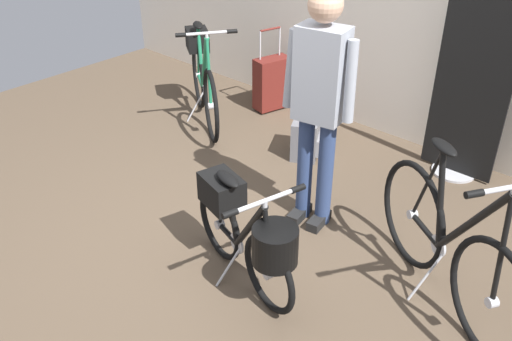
# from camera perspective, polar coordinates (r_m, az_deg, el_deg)

# --- Properties ---
(ground_plane) EXTENTS (7.32, 7.32, 0.00)m
(ground_plane) POSITION_cam_1_polar(r_m,az_deg,el_deg) (3.86, -4.35, -7.80)
(ground_plane) COLOR brown
(floor_banner_stand) EXTENTS (0.60, 0.36, 1.53)m
(floor_banner_stand) POSITION_cam_1_polar(r_m,az_deg,el_deg) (4.64, 21.08, 6.99)
(floor_banner_stand) COLOR #B7B7BC
(floor_banner_stand) RESTS_ON ground_plane
(folding_bike_foreground) EXTENTS (1.04, 0.52, 0.76)m
(folding_bike_foreground) POSITION_cam_1_polar(r_m,az_deg,el_deg) (3.32, -0.98, -6.23)
(folding_bike_foreground) COLOR black
(folding_bike_foreground) RESTS_ON ground_plane
(display_bike_left) EXTENTS (1.22, 0.86, 1.01)m
(display_bike_left) POSITION_cam_1_polar(r_m,az_deg,el_deg) (5.41, -5.50, 9.68)
(display_bike_left) COLOR black
(display_bike_left) RESTS_ON ground_plane
(display_bike_right) EXTENTS (1.31, 0.83, 1.05)m
(display_bike_right) POSITION_cam_1_polar(r_m,az_deg,el_deg) (3.40, 19.23, -7.54)
(display_bike_right) COLOR black
(display_bike_right) RESTS_ON ground_plane
(visitor_near_wall) EXTENTS (0.53, 0.31, 1.67)m
(visitor_near_wall) POSITION_cam_1_polar(r_m,az_deg,el_deg) (3.66, 6.53, 7.39)
(visitor_near_wall) COLOR navy
(visitor_near_wall) RESTS_ON ground_plane
(rolling_suitcase) EXTENTS (0.27, 0.39, 0.83)m
(rolling_suitcase) POSITION_cam_1_polar(r_m,az_deg,el_deg) (5.66, 1.65, 8.99)
(rolling_suitcase) COLOR maroon
(rolling_suitcase) RESTS_ON ground_plane
(backpack_on_floor) EXTENTS (0.35, 0.39, 0.35)m
(backpack_on_floor) POSITION_cam_1_polar(r_m,az_deg,el_deg) (4.85, 5.20, 3.41)
(backpack_on_floor) COLOR slate
(backpack_on_floor) RESTS_ON ground_plane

